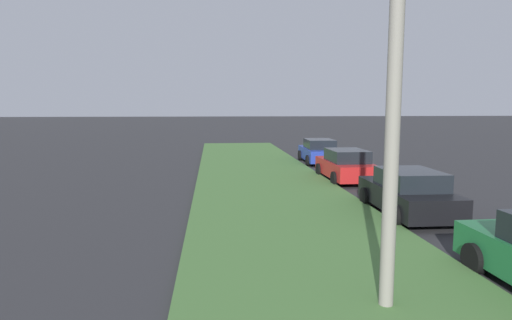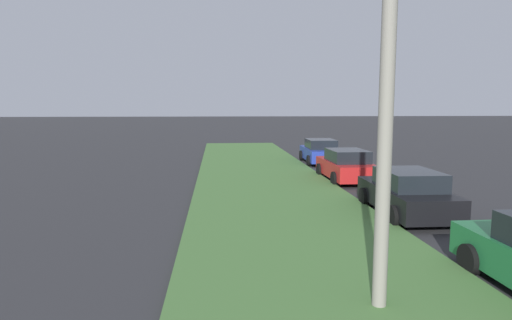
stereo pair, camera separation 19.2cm
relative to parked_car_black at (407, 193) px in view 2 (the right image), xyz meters
name	(u,v)px [view 2 (the right image)]	position (x,y,z in m)	size (l,w,h in m)	color
grass_median	(310,257)	(-3.67, 3.89, -0.66)	(60.00, 6.00, 0.12)	#477238
parked_car_black	(407,193)	(0.00, 0.00, 0.00)	(4.34, 2.09, 1.47)	black
parked_car_red	(346,166)	(6.47, 0.00, 0.00)	(4.31, 2.04, 1.47)	red
parked_car_blue	(320,152)	(12.76, -0.29, 0.00)	(4.36, 2.13, 1.47)	#23389E
streetlight	(412,45)	(-6.32, 2.93, 3.67)	(1.10, 2.80, 7.50)	gray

